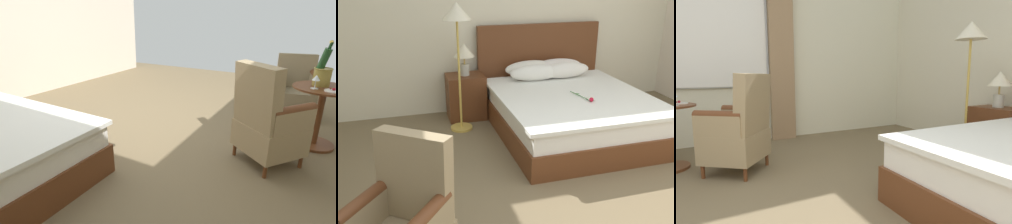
{
  "view_description": "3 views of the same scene",
  "coord_description": "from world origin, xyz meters",
  "views": [
    {
      "loc": [
        -1.8,
        2.67,
        1.4
      ],
      "look_at": [
        -0.82,
        0.99,
        0.68
      ],
      "focal_mm": 28.0,
      "sensor_mm": 36.0,
      "label": 1
    },
    {
      "loc": [
        -1.38,
        -1.84,
        1.94
      ],
      "look_at": [
        -0.61,
        0.79,
        0.89
      ],
      "focal_mm": 40.0,
      "sensor_mm": 36.0,
      "label": 2
    },
    {
      "loc": [
        1.33,
        -0.1,
        0.98
      ],
      "look_at": [
        -0.32,
        0.78,
        0.72
      ],
      "focal_mm": 28.0,
      "sensor_mm": 36.0,
      "label": 3
    }
  ],
  "objects": [
    {
      "name": "armchair_by_window",
      "position": [
        -1.45,
        0.19,
        0.43
      ],
      "size": [
        0.74,
        0.75,
        1.0
      ],
      "color": "#5C3119",
      "rests_on": "ground"
    },
    {
      "name": "snack_plate",
      "position": [
        -1.95,
        -0.34,
        0.69
      ],
      "size": [
        0.15,
        0.15,
        0.04
      ],
      "color": "white",
      "rests_on": "side_table_round"
    },
    {
      "name": "floor_lamp_brass",
      "position": [
        -0.68,
        2.6,
        1.33
      ],
      "size": [
        0.34,
        0.34,
        1.59
      ],
      "color": "gold",
      "rests_on": "ground"
    },
    {
      "name": "wall_window_side",
      "position": [
        -2.8,
        0.0,
        1.52
      ],
      "size": [
        0.27,
        6.67,
        3.06
      ],
      "color": "silver",
      "rests_on": "ground"
    },
    {
      "name": "bedside_lamp",
      "position": [
        -0.54,
        2.99,
        0.91
      ],
      "size": [
        0.27,
        0.27,
        0.43
      ],
      "color": "#B7B6A8",
      "rests_on": "nightstand"
    },
    {
      "name": "nightstand",
      "position": [
        -0.54,
        2.99,
        0.3
      ],
      "size": [
        0.53,
        0.42,
        0.61
      ],
      "color": "#5C3119",
      "rests_on": "ground"
    }
  ]
}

